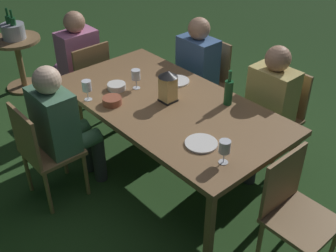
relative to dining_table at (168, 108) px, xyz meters
The scene contains 22 objects.
ground_plane 0.70m from the dining_table, ahead, with size 16.00×16.00×0.00m, color #26471E.
dining_table is the anchor object (origin of this frame).
chair_side_right_b 1.03m from the dining_table, 64.04° to the left, with size 0.42×0.40×0.87m.
person_in_green 0.84m from the dining_table, 58.18° to the left, with size 0.38×0.47×1.15m.
chair_head_far 1.25m from the dining_table, ahead, with size 0.40×0.42×0.87m.
person_in_pink 1.43m from the dining_table, ahead, with size 0.48×0.38×1.15m.
chair_head_near 1.25m from the dining_table, behind, with size 0.40×0.42×0.87m.
chair_side_left_b 1.03m from the dining_table, 64.04° to the right, with size 0.42×0.40×0.87m.
person_in_blue 0.84m from the dining_table, 58.18° to the right, with size 0.38×0.47×1.15m.
chair_side_left_a 1.03m from the dining_table, 115.96° to the right, with size 0.42×0.40×0.87m.
person_in_mustard 0.84m from the dining_table, 121.82° to the right, with size 0.38×0.47×1.15m.
lantern_centerpiece 0.20m from the dining_table, 40.62° to the right, with size 0.15×0.15×0.27m.
green_bottle_on_table 0.50m from the dining_table, 133.77° to the right, with size 0.07×0.07×0.29m.
wine_glass_a 0.67m from the dining_table, 44.21° to the left, with size 0.08×0.08×0.17m.
wine_glass_b 0.40m from the dining_table, ahead, with size 0.08×0.08×0.17m.
wine_glass_c 0.85m from the dining_table, 163.67° to the left, with size 0.08×0.08×0.17m.
plate_a 0.61m from the dining_table, 160.54° to the left, with size 0.23×0.23×0.01m, color white.
plate_b 0.37m from the dining_table, 53.66° to the right, with size 0.22×0.22×0.01m, color white.
bowl_olives 0.45m from the dining_table, 51.14° to the left, with size 0.15×0.15×0.06m.
bowl_bread 0.49m from the dining_table, 21.05° to the left, with size 0.15×0.15×0.05m.
side_table 2.42m from the dining_table, ahead, with size 0.56×0.56×0.63m.
ice_bucket 2.41m from the dining_table, ahead, with size 0.26×0.26×0.34m.
Camera 1 is at (-2.14, 1.89, 2.43)m, focal length 44.43 mm.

